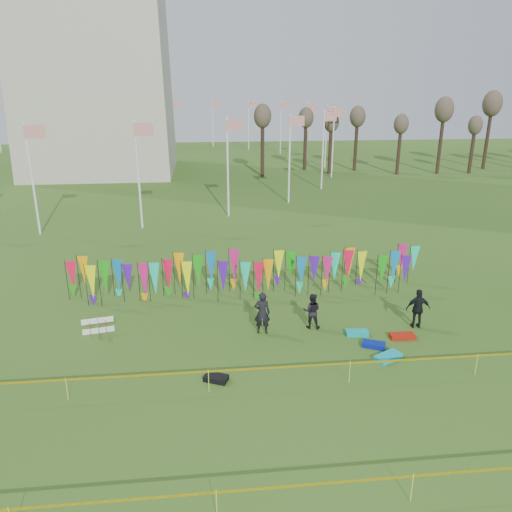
{
  "coord_description": "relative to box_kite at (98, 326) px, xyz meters",
  "views": [
    {
      "loc": [
        -2.06,
        -16.47,
        10.39
      ],
      "look_at": [
        0.37,
        6.0,
        2.58
      ],
      "focal_mm": 35.0,
      "sensor_mm": 36.0,
      "label": 1
    }
  ],
  "objects": [
    {
      "name": "person_right",
      "position": [
        14.14,
        -0.93,
        0.54
      ],
      "size": [
        1.14,
        0.74,
        1.83
      ],
      "primitive_type": "imported",
      "rotation": [
        0.0,
        0.0,
        3.01
      ],
      "color": "black",
      "rests_on": "ground"
    },
    {
      "name": "box_kite",
      "position": [
        0.0,
        0.0,
        0.0
      ],
      "size": [
        0.69,
        0.69,
        0.76
      ],
      "rotation": [
        0.0,
        0.0,
        0.19
      ],
      "color": "#B40D15",
      "rests_on": "ground"
    },
    {
      "name": "banner_row",
      "position": [
        7.12,
        3.58,
        0.91
      ],
      "size": [
        18.64,
        0.64,
        2.18
      ],
      "color": "black",
      "rests_on": "ground"
    },
    {
      "name": "person_left",
      "position": [
        7.16,
        -0.71,
        0.58
      ],
      "size": [
        0.75,
        0.59,
        1.93
      ],
      "primitive_type": "imported",
      "rotation": [
        0.0,
        0.0,
        3.04
      ],
      "color": "black",
      "rests_on": "ground"
    },
    {
      "name": "caution_tape_far",
      "position": [
        6.62,
        -10.46,
        0.4
      ],
      "size": [
        26.0,
        0.02,
        0.9
      ],
      "color": "#FFDD05",
      "rests_on": "ground"
    },
    {
      "name": "tree_line",
      "position": [
        38.84,
        40.22,
        5.79
      ],
      "size": [
        53.92,
        1.92,
        7.84
      ],
      "color": "#34241A",
      "rests_on": "ground"
    },
    {
      "name": "kite_bag_blue",
      "position": [
        11.65,
        -2.45,
        -0.28
      ],
      "size": [
        1.06,
        0.84,
        0.2
      ],
      "primitive_type": "cube",
      "rotation": [
        0.0,
        0.0,
        -0.43
      ],
      "color": "#091A96",
      "rests_on": "ground"
    },
    {
      "name": "caution_tape_near",
      "position": [
        6.62,
        -4.93,
        0.4
      ],
      "size": [
        26.0,
        0.02,
        0.9
      ],
      "color": "#FFDD05",
      "rests_on": "ground"
    },
    {
      "name": "person_mid",
      "position": [
        9.42,
        -0.44,
        0.44
      ],
      "size": [
        0.89,
        0.67,
        1.64
      ],
      "primitive_type": "imported",
      "rotation": [
        0.0,
        0.0,
        2.9
      ],
      "color": "black",
      "rests_on": "ground"
    },
    {
      "name": "kite_bag_teal",
      "position": [
        11.88,
        -3.49,
        -0.27
      ],
      "size": [
        1.24,
        1.0,
        0.21
      ],
      "primitive_type": "cube",
      "rotation": [
        0.0,
        0.0,
        0.49
      ],
      "color": "#0DB2C0",
      "rests_on": "ground"
    },
    {
      "name": "ground",
      "position": [
        6.84,
        -3.78,
        -0.38
      ],
      "size": [
        160.0,
        160.0,
        0.0
      ],
      "primitive_type": "plane",
      "color": "#2E5117",
      "rests_on": "ground"
    },
    {
      "name": "kite_bag_red",
      "position": [
        13.12,
        -1.86,
        -0.28
      ],
      "size": [
        1.07,
        0.51,
        0.19
      ],
      "primitive_type": "cube",
      "rotation": [
        0.0,
        0.0,
        -0.02
      ],
      "color": "#AF1B0B",
      "rests_on": "ground"
    },
    {
      "name": "kite_bag_black",
      "position": [
        5.02,
        -4.25,
        -0.28
      ],
      "size": [
        0.99,
        0.81,
        0.2
      ],
      "primitive_type": "cube",
      "rotation": [
        0.0,
        0.0,
        -0.43
      ],
      "color": "black",
      "rests_on": "ground"
    },
    {
      "name": "kite_bag_turquoise",
      "position": [
        11.26,
        -1.36,
        -0.28
      ],
      "size": [
        1.0,
        0.55,
        0.19
      ],
      "primitive_type": "cube",
      "rotation": [
        0.0,
        0.0,
        -0.08
      ],
      "color": "#0BADB0",
      "rests_on": "ground"
    },
    {
      "name": "flagpole_ring",
      "position": [
        -7.16,
        44.22,
        3.62
      ],
      "size": [
        57.4,
        56.16,
        8.0
      ],
      "color": "silver",
      "rests_on": "ground"
    }
  ]
}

